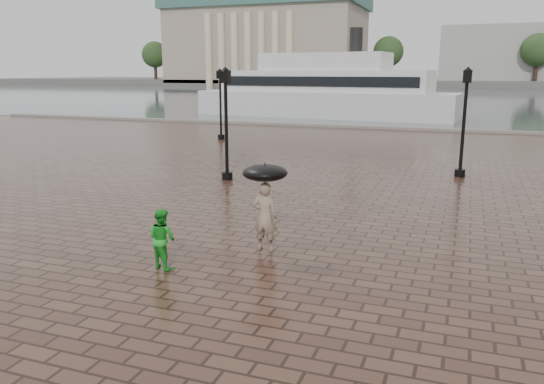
{
  "coord_description": "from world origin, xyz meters",
  "views": [
    {
      "loc": [
        3.12,
        -9.49,
        4.35
      ],
      "look_at": [
        -1.34,
        2.67,
        1.4
      ],
      "focal_mm": 35.0,
      "sensor_mm": 36.0,
      "label": 1
    }
  ],
  "objects": [
    {
      "name": "child_pedestrian",
      "position": [
        -3.11,
        0.32,
        0.69
      ],
      "size": [
        0.8,
        0.71,
        1.38
      ],
      "primitive_type": "imported",
      "rotation": [
        0.0,
        0.0,
        2.82
      ],
      "color": "green",
      "rests_on": "ground"
    },
    {
      "name": "ferry_near",
      "position": [
        -10.14,
        41.43,
        2.49
      ],
      "size": [
        25.79,
        8.67,
        8.3
      ],
      "rotation": [
        0.0,
        0.0,
        -0.1
      ],
      "color": "silver",
      "rests_on": "ground"
    },
    {
      "name": "harbour_water",
      "position": [
        0.0,
        92.0,
        0.0
      ],
      "size": [
        240.0,
        240.0,
        0.0
      ],
      "primitive_type": "plane",
      "color": "#434C51",
      "rests_on": "ground"
    },
    {
      "name": "quay_edge",
      "position": [
        0.0,
        32.0,
        0.0
      ],
      "size": [
        80.0,
        0.6,
        0.3
      ],
      "primitive_type": "cube",
      "color": "slate",
      "rests_on": "ground"
    },
    {
      "name": "umbrella",
      "position": [
        -1.37,
        2.26,
        1.96
      ],
      "size": [
        1.1,
        1.1,
        1.15
      ],
      "color": "black",
      "rests_on": "ground"
    },
    {
      "name": "street_lamps",
      "position": [
        -5.0,
        15.33,
        2.33
      ],
      "size": [
        15.44,
        12.44,
        4.4
      ],
      "color": "black",
      "rests_on": "ground"
    },
    {
      "name": "adult_pedestrian",
      "position": [
        -1.37,
        2.26,
        0.87
      ],
      "size": [
        0.64,
        0.43,
        1.74
      ],
      "primitive_type": "imported",
      "rotation": [
        0.0,
        0.0,
        3.13
      ],
      "color": "gray",
      "rests_on": "ground"
    },
    {
      "name": "far_shore",
      "position": [
        0.0,
        160.0,
        1.0
      ],
      "size": [
        300.0,
        60.0,
        2.0
      ],
      "primitive_type": "cube",
      "color": "#4C4C47",
      "rests_on": "ground"
    },
    {
      "name": "museum",
      "position": [
        -55.0,
        144.61,
        13.91
      ],
      "size": [
        57.0,
        32.5,
        26.0
      ],
      "color": "gray",
      "rests_on": "ground"
    },
    {
      "name": "ground",
      "position": [
        0.0,
        0.0,
        0.0
      ],
      "size": [
        300.0,
        300.0,
        0.0
      ],
      "primitive_type": "plane",
      "color": "#39231A",
      "rests_on": "ground"
    },
    {
      "name": "far_trees",
      "position": [
        0.0,
        138.0,
        9.42
      ],
      "size": [
        188.0,
        8.0,
        13.5
      ],
      "color": "#2D2119",
      "rests_on": "ground"
    }
  ]
}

